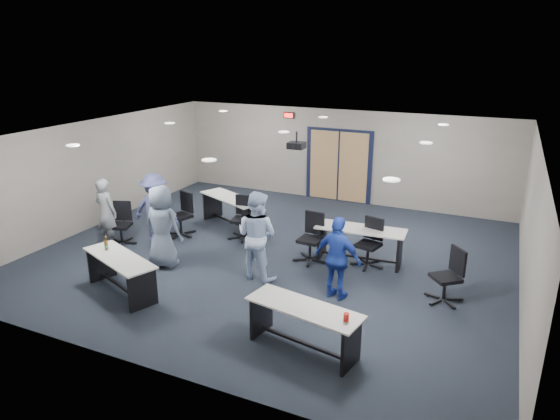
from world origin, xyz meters
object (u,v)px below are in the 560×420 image
at_px(table_front_right, 304,320).
at_px(person_gray, 106,212).
at_px(chair_back_d, 368,243).
at_px(person_back, 155,209).
at_px(chair_back_b, 242,218).
at_px(table_back_right, 360,239).
at_px(table_front_left, 120,268).
at_px(chair_back_a, 180,215).
at_px(person_plaid, 162,226).
at_px(chair_back_c, 310,238).
at_px(table_back_left, 231,206).
at_px(chair_loose_right, 446,276).
at_px(chair_loose_left, 120,224).
at_px(person_lightblue, 257,235).
at_px(person_navy, 338,258).

relative_size(table_front_right, person_gray, 1.17).
height_order(chair_back_d, person_back, person_back).
xyz_separation_m(table_front_right, chair_back_b, (-3.08, 3.66, 0.01)).
bearing_deg(table_front_right, table_back_right, 102.54).
distance_m(table_front_left, person_back, 2.46).
xyz_separation_m(chair_back_a, chair_back_b, (1.48, 0.42, -0.01)).
height_order(table_back_right, person_gray, person_gray).
relative_size(table_back_right, person_plaid, 1.10).
relative_size(chair_back_a, chair_back_c, 1.00).
xyz_separation_m(table_back_left, chair_back_a, (-0.80, -1.10, 0.01)).
relative_size(table_front_left, table_front_right, 1.00).
height_order(chair_loose_right, person_back, person_back).
xyz_separation_m(chair_loose_left, person_plaid, (1.64, -0.55, 0.38)).
distance_m(chair_loose_right, person_lightblue, 3.61).
bearing_deg(person_plaid, table_front_right, 156.93).
relative_size(chair_back_d, person_back, 0.61).
distance_m(table_back_right, chair_back_c, 1.06).
distance_m(person_gray, person_navy, 5.63).
height_order(table_back_right, person_back, person_back).
relative_size(table_front_left, table_back_left, 0.95).
bearing_deg(person_lightblue, person_back, -3.20).
bearing_deg(person_lightblue, person_plaid, 17.26).
bearing_deg(chair_back_a, person_navy, -0.31).
distance_m(chair_back_c, chair_back_d, 1.23).
bearing_deg(chair_loose_right, chair_back_c, -143.02).
relative_size(table_front_right, chair_back_d, 1.84).
distance_m(chair_back_d, chair_loose_right, 1.91).
bearing_deg(chair_back_d, table_front_left, -127.75).
xyz_separation_m(chair_loose_left, person_navy, (5.41, -0.39, 0.29)).
relative_size(table_front_right, person_lightblue, 1.05).
xyz_separation_m(table_front_left, person_plaid, (-0.02, 1.34, 0.37)).
xyz_separation_m(chair_back_c, person_back, (-3.61, -0.57, 0.32)).
xyz_separation_m(table_back_right, chair_loose_left, (-5.35, -1.35, -0.03)).
bearing_deg(person_navy, person_back, 2.57).
bearing_deg(person_lightblue, chair_back_d, -134.07).
bearing_deg(table_front_left, chair_loose_right, 42.86).
bearing_deg(table_front_right, chair_loose_right, 64.94).
bearing_deg(chair_back_b, person_gray, -157.45).
xyz_separation_m(chair_loose_right, person_navy, (-1.82, -0.69, 0.28)).
bearing_deg(chair_back_c, person_back, -166.92).
relative_size(person_gray, person_navy, 1.03).
relative_size(table_back_left, person_back, 1.17).
bearing_deg(person_plaid, chair_back_a, -65.98).
bearing_deg(chair_back_a, person_lightblue, -7.44).
distance_m(chair_back_d, chair_loose_left, 5.69).
bearing_deg(chair_back_d, person_gray, -152.64).
xyz_separation_m(person_gray, person_back, (0.97, 0.55, 0.04)).
distance_m(table_back_left, chair_loose_right, 5.83).
bearing_deg(person_plaid, chair_back_d, -155.85).
height_order(chair_back_b, person_navy, person_navy).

